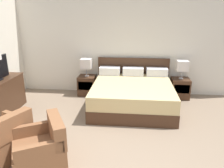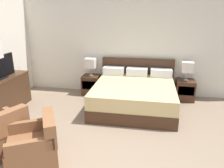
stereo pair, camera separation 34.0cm
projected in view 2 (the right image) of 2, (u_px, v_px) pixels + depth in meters
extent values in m
cube|color=silver|center=(127.00, 44.00, 5.83)|extent=(6.92, 0.06, 2.74)
cube|color=#422819|center=(134.00, 102.00, 5.17)|extent=(1.85, 1.91, 0.28)
cube|color=#D6BC7F|center=(134.00, 91.00, 5.07)|extent=(1.83, 1.89, 0.30)
cube|color=#422819|center=(137.00, 76.00, 5.97)|extent=(1.92, 0.05, 1.00)
cube|color=silver|center=(114.00, 71.00, 5.83)|extent=(0.54, 0.28, 0.20)
cube|color=silver|center=(137.00, 72.00, 5.73)|extent=(0.54, 0.28, 0.20)
cube|color=silver|center=(161.00, 73.00, 5.62)|extent=(0.54, 0.28, 0.20)
cube|color=#422819|center=(91.00, 85.00, 6.05)|extent=(0.46, 0.44, 0.52)
cube|color=black|center=(89.00, 85.00, 5.83)|extent=(0.39, 0.01, 0.23)
cube|color=#422819|center=(185.00, 90.00, 5.63)|extent=(0.46, 0.44, 0.52)
cube|color=black|center=(186.00, 91.00, 5.41)|extent=(0.39, 0.01, 0.23)
cylinder|color=#B7B7BC|center=(91.00, 75.00, 5.96)|extent=(0.11, 0.11, 0.02)
cylinder|color=#B7B7BC|center=(91.00, 71.00, 5.93)|extent=(0.02, 0.02, 0.21)
cube|color=silver|center=(91.00, 63.00, 5.86)|extent=(0.28, 0.28, 0.26)
cylinder|color=#B7B7BC|center=(186.00, 80.00, 5.54)|extent=(0.11, 0.11, 0.02)
cylinder|color=#B7B7BC|center=(186.00, 76.00, 5.51)|extent=(0.02, 0.02, 0.21)
cube|color=silver|center=(187.00, 67.00, 5.44)|extent=(0.28, 0.28, 0.26)
cube|color=#422819|center=(4.00, 95.00, 4.96)|extent=(0.47, 1.38, 0.78)
cube|color=#482C1C|center=(2.00, 79.00, 4.84)|extent=(0.48, 1.42, 0.02)
cube|color=black|center=(1.00, 78.00, 4.81)|extent=(0.18, 0.30, 0.02)
cube|color=black|center=(0.00, 67.00, 4.73)|extent=(0.01, 0.95, 0.47)
cube|color=brown|center=(1.00, 139.00, 3.57)|extent=(0.90, 0.90, 0.40)
cube|color=brown|center=(7.00, 123.00, 3.31)|extent=(0.42, 0.69, 0.36)
cube|color=brown|center=(15.00, 116.00, 3.71)|extent=(0.61, 0.34, 0.18)
cube|color=brown|center=(33.00, 153.00, 3.22)|extent=(0.92, 0.92, 0.40)
cube|color=brown|center=(49.00, 127.00, 3.19)|extent=(0.47, 0.67, 0.36)
cube|color=brown|center=(30.00, 147.00, 2.87)|extent=(0.59, 0.38, 0.18)
cube|color=brown|center=(31.00, 126.00, 3.40)|extent=(0.59, 0.38, 0.18)
cylinder|color=#B7B7BC|center=(1.00, 129.00, 4.26)|extent=(0.28, 0.28, 0.02)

